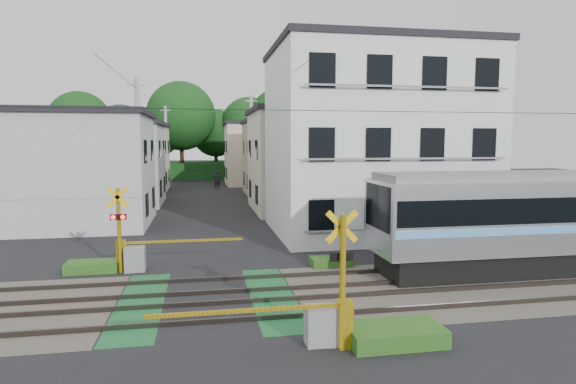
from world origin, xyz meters
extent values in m
plane|color=black|center=(0.00, 0.00, 0.00)|extent=(120.00, 120.00, 0.00)
cube|color=#47423A|center=(0.00, 0.00, 0.00)|extent=(120.00, 6.00, 0.00)
cube|color=black|center=(0.00, 0.00, 0.01)|extent=(5.20, 120.00, 0.00)
cube|color=#145126|center=(-1.90, 0.00, 0.01)|extent=(1.30, 6.00, 0.00)
cube|color=#145126|center=(1.90, 0.00, 0.01)|extent=(1.30, 6.00, 0.00)
cube|color=#3F3833|center=(0.00, -1.90, 0.07)|extent=(120.00, 0.08, 0.14)
cube|color=#3F3833|center=(0.00, -0.50, 0.07)|extent=(120.00, 0.08, 0.14)
cube|color=#3F3833|center=(0.00, 0.50, 0.07)|extent=(120.00, 0.08, 0.14)
cube|color=#3F3833|center=(0.00, 1.90, 0.07)|extent=(120.00, 0.08, 0.14)
cube|color=black|center=(8.20, 1.20, 0.28)|extent=(2.28, 2.09, 0.57)
cube|color=black|center=(5.69, 1.20, 2.46)|extent=(0.10, 2.29, 1.48)
cylinder|color=yellow|center=(3.00, -3.60, 1.50)|extent=(0.14, 0.14, 3.00)
cube|color=yellow|center=(3.00, -3.50, 2.70)|extent=(0.77, 0.05, 0.77)
cube|color=yellow|center=(3.00, -3.50, 2.70)|extent=(0.77, 0.05, 0.77)
cube|color=black|center=(3.00, -3.50, 2.00)|extent=(0.55, 0.05, 0.20)
sphere|color=#FF0C07|center=(2.84, -3.44, 2.00)|extent=(0.16, 0.16, 0.16)
sphere|color=#FF0C07|center=(3.16, -3.44, 2.00)|extent=(0.16, 0.16, 0.16)
cube|color=gray|center=(2.50, -3.60, 0.45)|extent=(0.70, 0.50, 0.90)
cube|color=yellow|center=(3.00, -3.85, 0.55)|extent=(0.30, 0.30, 1.10)
cube|color=yellow|center=(0.75, -3.85, 1.00)|extent=(4.20, 0.08, 0.08)
cylinder|color=yellow|center=(-3.00, 3.60, 1.50)|extent=(0.14, 0.14, 3.00)
cube|color=yellow|center=(-3.00, 3.50, 2.70)|extent=(0.77, 0.05, 0.77)
cube|color=yellow|center=(-3.00, 3.50, 2.70)|extent=(0.77, 0.05, 0.77)
cube|color=black|center=(-3.00, 3.50, 2.00)|extent=(0.55, 0.05, 0.20)
sphere|color=#FF0C07|center=(-3.16, 3.44, 2.00)|extent=(0.16, 0.16, 0.16)
sphere|color=#FF0C07|center=(-2.84, 3.44, 2.00)|extent=(0.16, 0.16, 0.16)
cube|color=gray|center=(-2.50, 3.60, 0.45)|extent=(0.70, 0.50, 0.90)
cube|color=yellow|center=(-3.00, 3.85, 0.55)|extent=(0.30, 0.30, 1.10)
cube|color=yellow|center=(-0.75, 3.85, 1.00)|extent=(4.20, 0.08, 0.08)
cube|color=white|center=(8.50, 9.50, 4.50)|extent=(10.00, 8.00, 9.00)
cube|color=black|center=(8.50, 9.50, 9.15)|extent=(10.20, 8.16, 0.30)
cube|color=black|center=(4.80, 5.47, 1.50)|extent=(1.10, 0.06, 1.40)
cube|color=black|center=(7.25, 5.47, 1.50)|extent=(1.10, 0.06, 1.40)
cube|color=black|center=(9.70, 5.47, 1.50)|extent=(1.10, 0.06, 1.40)
cube|color=black|center=(12.15, 5.47, 1.50)|extent=(1.10, 0.06, 1.40)
cube|color=gray|center=(8.50, 5.25, 0.90)|extent=(9.00, 0.06, 0.08)
cube|color=black|center=(4.80, 5.47, 4.50)|extent=(1.10, 0.06, 1.40)
cube|color=black|center=(7.25, 5.47, 4.50)|extent=(1.10, 0.06, 1.40)
cube|color=black|center=(9.70, 5.47, 4.50)|extent=(1.10, 0.06, 1.40)
cube|color=black|center=(12.15, 5.47, 4.50)|extent=(1.10, 0.06, 1.40)
cube|color=gray|center=(8.50, 5.25, 3.90)|extent=(9.00, 0.06, 0.08)
cube|color=black|center=(4.80, 5.47, 7.50)|extent=(1.10, 0.06, 1.40)
cube|color=black|center=(7.25, 5.47, 7.50)|extent=(1.10, 0.06, 1.40)
cube|color=black|center=(9.70, 5.47, 7.50)|extent=(1.10, 0.06, 1.40)
cube|color=black|center=(12.15, 5.47, 7.50)|extent=(1.10, 0.06, 1.40)
cube|color=gray|center=(8.50, 5.25, 6.90)|extent=(9.00, 0.06, 0.08)
cube|color=#B5B8BB|center=(-6.50, 14.00, 3.00)|extent=(7.00, 7.00, 6.00)
cube|color=black|center=(-6.50, 14.00, 6.15)|extent=(7.35, 7.35, 0.30)
cube|color=black|center=(-2.97, 12.25, 1.30)|extent=(0.06, 1.00, 1.20)
cube|color=black|center=(-2.97, 15.75, 1.30)|extent=(0.06, 1.00, 1.20)
cube|color=black|center=(-2.97, 12.25, 4.10)|extent=(0.06, 1.00, 1.20)
cube|color=black|center=(-2.97, 15.75, 4.10)|extent=(0.06, 1.00, 1.20)
cube|color=beige|center=(6.80, 18.00, 3.25)|extent=(7.00, 8.00, 6.50)
cube|color=black|center=(6.80, 18.00, 6.65)|extent=(7.35, 8.40, 0.30)
cube|color=black|center=(3.27, 16.00, 1.30)|extent=(0.06, 1.00, 1.20)
cube|color=black|center=(3.27, 20.00, 1.30)|extent=(0.06, 1.00, 1.20)
cube|color=black|center=(3.27, 16.00, 4.10)|extent=(0.06, 1.00, 1.20)
cube|color=black|center=(3.27, 20.00, 4.10)|extent=(0.06, 1.00, 1.20)
cube|color=#B5B8BB|center=(-7.00, 23.00, 2.90)|extent=(8.00, 7.00, 5.80)
cube|color=black|center=(-7.00, 23.00, 5.95)|extent=(8.40, 7.35, 0.30)
cube|color=black|center=(-2.97, 21.25, 1.30)|extent=(0.06, 1.00, 1.20)
cube|color=black|center=(-2.97, 24.75, 1.30)|extent=(0.06, 1.00, 1.20)
cube|color=black|center=(-2.97, 21.25, 4.10)|extent=(0.06, 1.00, 1.20)
cube|color=black|center=(-2.97, 24.75, 4.10)|extent=(0.06, 1.00, 1.20)
cube|color=tan|center=(7.20, 28.00, 3.10)|extent=(7.00, 7.00, 6.20)
cube|color=black|center=(7.20, 28.00, 6.35)|extent=(7.35, 7.35, 0.30)
cube|color=black|center=(3.67, 26.25, 1.30)|extent=(0.06, 1.00, 1.20)
cube|color=black|center=(3.67, 29.75, 1.30)|extent=(0.06, 1.00, 1.20)
cube|color=black|center=(3.67, 26.25, 4.10)|extent=(0.06, 1.00, 1.20)
cube|color=black|center=(3.67, 29.75, 4.10)|extent=(0.06, 1.00, 1.20)
cube|color=beige|center=(-6.80, 33.00, 3.00)|extent=(7.00, 8.00, 6.00)
cube|color=black|center=(-6.80, 33.00, 6.15)|extent=(7.35, 8.40, 0.30)
cube|color=black|center=(-3.27, 31.00, 1.30)|extent=(0.06, 1.00, 1.20)
cube|color=black|center=(-3.27, 35.00, 1.30)|extent=(0.06, 1.00, 1.20)
cube|color=black|center=(-3.27, 31.00, 4.10)|extent=(0.06, 1.00, 1.20)
cube|color=black|center=(-3.27, 35.00, 4.10)|extent=(0.06, 1.00, 1.20)
cube|color=beige|center=(6.50, 38.00, 3.20)|extent=(8.00, 7.00, 6.40)
cube|color=black|center=(6.50, 38.00, 6.55)|extent=(8.40, 7.35, 0.30)
cube|color=black|center=(2.47, 36.25, 1.30)|extent=(0.06, 1.00, 1.20)
cube|color=black|center=(2.47, 39.75, 1.30)|extent=(0.06, 1.00, 1.20)
cube|color=black|center=(2.47, 36.25, 4.10)|extent=(0.06, 1.00, 1.20)
cube|color=black|center=(2.47, 39.75, 4.10)|extent=(0.06, 1.00, 1.20)
cube|color=#154116|center=(0.00, 50.00, 1.00)|extent=(40.00, 10.00, 2.00)
cylinder|color=#332114|center=(-14.08, 46.65, 2.62)|extent=(0.50, 0.50, 5.24)
sphere|color=#154116|center=(-14.08, 46.65, 6.81)|extent=(7.34, 7.34, 7.34)
cylinder|color=#332114|center=(-9.57, 47.28, 2.27)|extent=(0.50, 0.50, 4.54)
sphere|color=#154116|center=(-9.57, 47.28, 5.90)|extent=(6.35, 6.35, 6.35)
cylinder|color=#332114|center=(-5.56, 45.82, 2.22)|extent=(0.50, 0.50, 4.43)
sphere|color=#154116|center=(-5.56, 45.82, 5.76)|extent=(6.20, 6.20, 6.20)
cylinder|color=#332114|center=(-2.39, 45.72, 2.94)|extent=(0.50, 0.50, 5.88)
sphere|color=#154116|center=(-2.39, 45.72, 7.65)|extent=(8.24, 8.24, 8.24)
cylinder|color=#332114|center=(1.81, 49.68, 2.19)|extent=(0.50, 0.50, 4.39)
sphere|color=#154116|center=(1.81, 49.68, 5.71)|extent=(6.14, 6.14, 6.14)
cylinder|color=#332114|center=(6.01, 48.07, 2.57)|extent=(0.50, 0.50, 5.13)
sphere|color=#154116|center=(6.01, 48.07, 6.68)|extent=(7.19, 7.19, 7.19)
cylinder|color=#332114|center=(9.83, 45.49, 2.84)|extent=(0.50, 0.50, 5.67)
sphere|color=#154116|center=(9.83, 45.49, 7.38)|extent=(7.94, 7.94, 7.94)
cylinder|color=#332114|center=(14.56, 49.46, 2.06)|extent=(0.50, 0.50, 4.13)
sphere|color=#154116|center=(14.56, 49.46, 5.37)|extent=(5.78, 5.78, 5.78)
cube|color=black|center=(6.00, 1.20, 5.60)|extent=(60.00, 0.02, 0.02)
cylinder|color=#A5A5A0|center=(-3.40, 13.00, 4.00)|extent=(0.26, 0.26, 8.00)
cube|color=#A5A5A0|center=(-3.40, 13.00, 7.60)|extent=(0.90, 0.08, 0.08)
cylinder|color=#A5A5A0|center=(3.60, 22.00, 4.00)|extent=(0.26, 0.26, 8.00)
cube|color=#A5A5A0|center=(3.60, 22.00, 7.60)|extent=(0.90, 0.08, 0.08)
cylinder|color=#A5A5A0|center=(-3.40, 34.00, 4.00)|extent=(0.26, 0.26, 8.00)
cube|color=#A5A5A0|center=(-3.40, 34.00, 7.60)|extent=(0.90, 0.08, 0.08)
cube|color=black|center=(-3.40, 23.50, 7.40)|extent=(0.02, 42.00, 0.02)
cube|color=black|center=(3.60, 23.50, 7.40)|extent=(0.02, 42.00, 0.02)
imported|color=black|center=(1.38, 33.69, 0.89)|extent=(0.71, 0.51, 1.79)
cube|color=#2D5E1E|center=(4.20, -3.80, 0.20)|extent=(2.20, 1.20, 0.40)
cube|color=#2D5E1E|center=(-4.00, 3.90, 0.18)|extent=(1.80, 1.00, 0.36)
cube|color=#2D5E1E|center=(4.60, 3.20, 0.15)|extent=(1.50, 0.90, 0.30)
camera|label=1|loc=(-0.12, -13.86, 4.62)|focal=30.00mm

